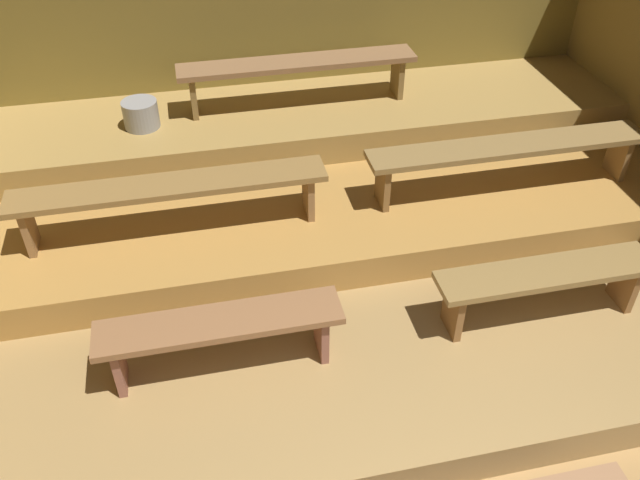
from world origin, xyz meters
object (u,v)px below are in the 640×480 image
Objects in this scene: pail_upper at (141,114)px; bench_middle_right at (508,151)px; bench_lower_left at (220,330)px; bench_upper_center at (298,68)px; bench_middle_left at (170,191)px; bench_lower_right at (546,280)px.

bench_middle_right is at bearing -22.70° from pail_upper.
bench_lower_left is at bearing -153.84° from bench_middle_right.
bench_middle_right is 1.94m from bench_upper_center.
bench_upper_center reaches higher than bench_middle_left.
bench_middle_right is (0.22, 1.17, 0.28)m from bench_lower_right.
bench_middle_left is 1.78m from bench_upper_center.
bench_middle_left is at bearing 153.84° from bench_lower_right.
pail_upper is (-2.79, 1.17, 0.04)m from bench_middle_right.
bench_lower_right is 2.67m from bench_middle_left.
bench_middle_left is 1.00× the size of bench_middle_right.
pail_upper is at bearing 157.30° from bench_middle_right.
bench_lower_right is at bearing -64.08° from bench_upper_center.
bench_upper_center reaches higher than bench_lower_left.
bench_upper_center is 7.01× the size of pail_upper.
bench_middle_right is at bearing 26.16° from bench_lower_left.
bench_upper_center reaches higher than bench_lower_right.
bench_lower_right is 0.72× the size of bench_upper_center.
bench_lower_right is 5.07× the size of pail_upper.
bench_lower_left is 0.67× the size of bench_middle_right.
pail_upper reaches higher than bench_middle_right.
bench_upper_center reaches higher than bench_middle_right.
bench_upper_center is (1.18, 1.30, 0.26)m from bench_middle_left.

